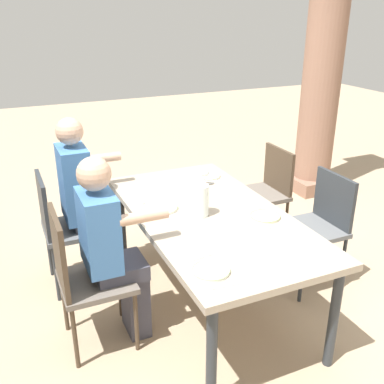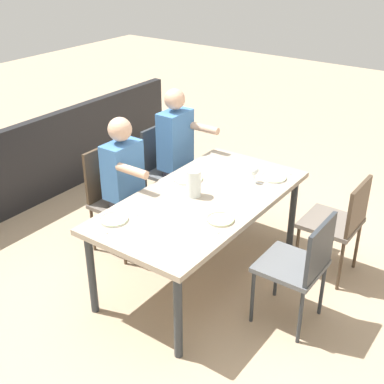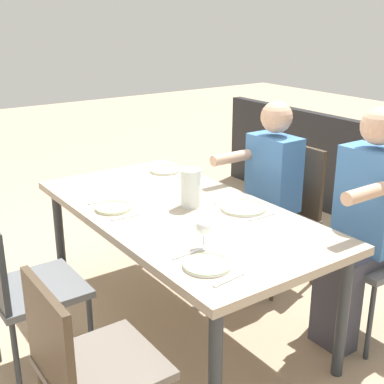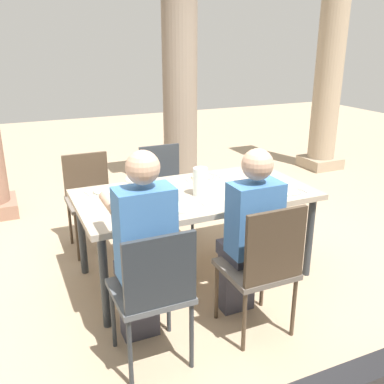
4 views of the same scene
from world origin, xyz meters
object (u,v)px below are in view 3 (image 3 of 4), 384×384
at_px(dining_table, 180,220).
at_px(plate_3, 165,170).
at_px(plate_0, 207,265).
at_px(wine_glass_0, 204,228).
at_px(chair_mid_north, 21,283).
at_px(diner_woman_green, 361,224).
at_px(chair_west_north, 84,362).
at_px(water_pitcher, 191,190).
at_px(chair_mid_south, 286,206).
at_px(plate_1, 244,208).
at_px(diner_man_white, 265,192).
at_px(chair_west_south, 378,244).
at_px(plate_2, 113,208).

xyz_separation_m(dining_table, plate_3, (0.66, -0.32, 0.07)).
bearing_deg(plate_0, wine_glass_0, -31.47).
height_order(chair_mid_north, diner_woman_green, diner_woman_green).
distance_m(chair_west_north, chair_mid_north, 0.74).
height_order(wine_glass_0, water_pitcher, water_pitcher).
bearing_deg(chair_mid_south, plate_1, 113.91).
distance_m(dining_table, diner_man_white, 0.72).
height_order(diner_man_white, plate_0, diner_man_white).
bearing_deg(wine_glass_0, plate_0, 148.53).
bearing_deg(plate_1, diner_woman_green, -137.93).
height_order(chair_mid_south, plate_0, chair_mid_south).
xyz_separation_m(plate_1, water_pitcher, (0.21, 0.22, 0.09)).
bearing_deg(plate_0, water_pitcher, -29.44).
bearing_deg(dining_table, water_pitcher, -84.40).
relative_size(diner_man_white, wine_glass_0, 8.78).
bearing_deg(plate_0, diner_man_white, -54.48).
bearing_deg(water_pitcher, plate_0, 150.56).
distance_m(diner_man_white, plate_0, 1.23).
distance_m(wine_glass_0, plate_1, 0.56).
relative_size(dining_table, plate_0, 8.68).
relative_size(chair_mid_south, plate_3, 4.55).
xyz_separation_m(chair_west_north, plate_3, (1.34, -1.22, 0.22)).
bearing_deg(chair_west_south, plate_0, 88.53).
distance_m(chair_mid_north, plate_3, 1.38).
height_order(diner_woman_green, plate_2, diner_woman_green).
bearing_deg(diner_man_white, dining_table, 95.77).
xyz_separation_m(diner_man_white, plate_2, (0.14, 1.02, 0.07)).
bearing_deg(plate_1, water_pitcher, 45.43).
bearing_deg(chair_west_north, plate_3, -42.30).
height_order(dining_table, water_pitcher, water_pitcher).
height_order(diner_woman_green, plate_0, diner_woman_green).
distance_m(chair_mid_south, diner_woman_green, 0.79).
bearing_deg(diner_man_white, plate_1, 123.33).
relative_size(chair_mid_south, diner_woman_green, 0.71).
xyz_separation_m(chair_west_south, wine_glass_0, (0.19, 1.09, 0.30)).
height_order(chair_mid_north, chair_mid_south, chair_mid_south).
bearing_deg(chair_west_south, plate_2, 53.71).
bearing_deg(plate_1, plate_2, 55.10).
bearing_deg(diner_man_white, chair_west_south, -165.68).
relative_size(chair_west_north, plate_1, 3.45).
bearing_deg(chair_west_north, chair_west_south, -90.00).
relative_size(diner_man_white, water_pitcher, 5.77).
relative_size(chair_mid_south, water_pitcher, 4.32).
bearing_deg(water_pitcher, plate_3, -20.27).
height_order(chair_west_south, plate_2, chair_west_south).
height_order(dining_table, chair_west_north, chair_west_north).
relative_size(diner_woman_green, diner_man_white, 1.05).
xyz_separation_m(chair_west_north, water_pitcher, (0.68, -0.98, 0.31)).
height_order(plate_0, water_pitcher, water_pitcher).
height_order(dining_table, chair_mid_south, chair_mid_south).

